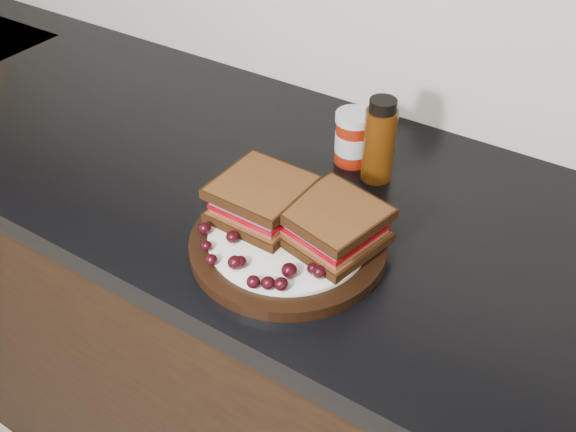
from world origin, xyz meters
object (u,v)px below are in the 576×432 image
plate (288,244)px  sandwich_left (262,199)px  condiment_jar (353,138)px  oil_bottle (379,140)px

plate → sandwich_left: (-0.06, 0.02, 0.04)m
condiment_jar → sandwich_left: bearing=-96.7°
plate → condiment_jar: bearing=97.1°
plate → condiment_jar: 0.25m
condiment_jar → oil_bottle: bearing=-18.7°
condiment_jar → oil_bottle: size_ratio=0.65×
plate → sandwich_left: 0.07m
sandwich_left → condiment_jar: size_ratio=1.36×
sandwich_left → condiment_jar: bearing=84.6°
plate → sandwich_left: size_ratio=2.24×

